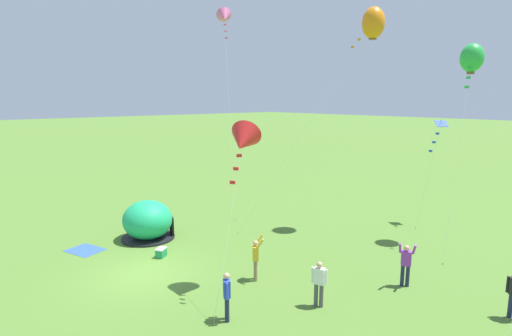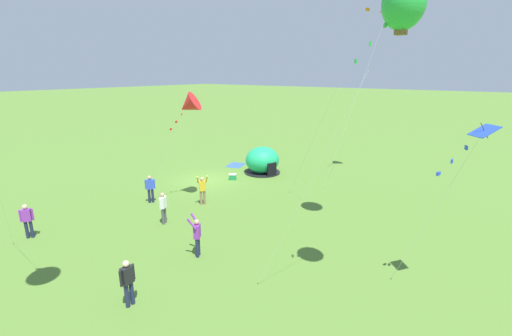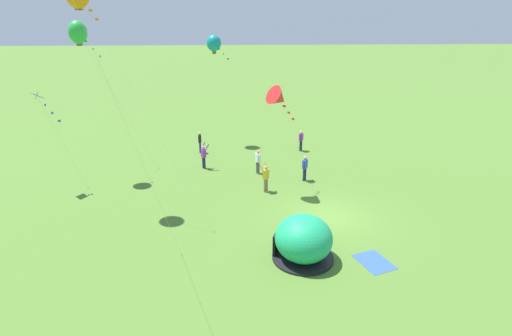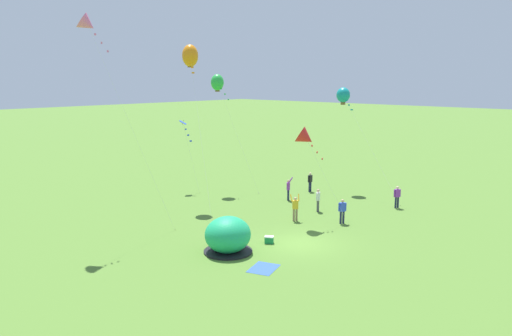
{
  "view_description": "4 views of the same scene",
  "coord_description": "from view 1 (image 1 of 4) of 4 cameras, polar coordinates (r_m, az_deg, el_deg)",
  "views": [
    {
      "loc": [
        15.39,
        -7.12,
        7.49
      ],
      "look_at": [
        1.12,
        5.46,
        4.17
      ],
      "focal_mm": 28.0,
      "sensor_mm": 36.0,
      "label": 1
    },
    {
      "loc": [
        17.21,
        17.37,
        7.75
      ],
      "look_at": [
        0.27,
        4.7,
        1.78
      ],
      "focal_mm": 24.0,
      "sensor_mm": 36.0,
      "label": 2
    },
    {
      "loc": [
        -19.45,
        5.26,
        10.32
      ],
      "look_at": [
        -0.57,
        4.09,
        3.19
      ],
      "focal_mm": 28.0,
      "sensor_mm": 36.0,
      "label": 3
    },
    {
      "loc": [
        -23.1,
        -17.47,
        9.87
      ],
      "look_at": [
        1.4,
        4.88,
        3.88
      ],
      "focal_mm": 35.0,
      "sensor_mm": 36.0,
      "label": 4
    }
  ],
  "objects": [
    {
      "name": "ground_plane",
      "position": [
        18.54,
        -15.62,
        -14.31
      ],
      "size": [
        300.0,
        300.0,
        0.0
      ],
      "primitive_type": "plane",
      "color": "#517A2D"
    },
    {
      "name": "popup_tent",
      "position": [
        22.43,
        -15.21,
        -7.28
      ],
      "size": [
        2.81,
        2.81,
        2.1
      ],
      "color": "#1EAD6B",
      "rests_on": "ground"
    },
    {
      "name": "picnic_blanket",
      "position": [
        22.09,
        -23.23,
        -10.74
      ],
      "size": [
        2.03,
        1.77,
        0.01
      ],
      "primitive_type": "cube",
      "rotation": [
        0.0,
        0.0,
        0.32
      ],
      "color": "#3359A5",
      "rests_on": "ground"
    },
    {
      "name": "cooler_box",
      "position": [
        20.03,
        -13.4,
        -11.66
      ],
      "size": [
        0.6,
        0.65,
        0.44
      ],
      "color": "#1E8C4C",
      "rests_on": "ground"
    },
    {
      "name": "person_near_tent",
      "position": [
        17.48,
        20.62,
        -12.55
      ],
      "size": [
        0.72,
        0.66,
        1.89
      ],
      "color": "#1E2347",
      "rests_on": "ground"
    },
    {
      "name": "person_with_toddler",
      "position": [
        15.15,
        8.99,
        -15.72
      ],
      "size": [
        0.55,
        0.37,
        1.72
      ],
      "color": "#4C4C51",
      "rests_on": "ground"
    },
    {
      "name": "person_flying_kite",
      "position": [
        16.94,
        -0.03,
        -12.62
      ],
      "size": [
        0.72,
        0.68,
        1.89
      ],
      "color": "#8C7251",
      "rests_on": "ground"
    },
    {
      "name": "person_strolling",
      "position": [
        14.19,
        -4.19,
        -17.5
      ],
      "size": [
        0.5,
        0.41,
        1.72
      ],
      "color": "#1E2347",
      "rests_on": "ground"
    },
    {
      "name": "kite_blue",
      "position": [
        25.95,
        24.67,
        4.9
      ],
      "size": [
        0.88,
        2.59,
        6.27
      ],
      "color": "silver",
      "rests_on": "ground"
    },
    {
      "name": "kite_red",
      "position": [
        15.17,
        -1.89,
        3.9
      ],
      "size": [
        2.46,
        3.57,
        6.68
      ],
      "color": "silver",
      "rests_on": "ground"
    },
    {
      "name": "kite_green",
      "position": [
        23.36,
        28.47,
        13.65
      ],
      "size": [
        1.62,
        4.52,
        10.21
      ],
      "color": "silver",
      "rests_on": "ground"
    },
    {
      "name": "kite_pink",
      "position": [
        29.15,
        -4.54,
        20.69
      ],
      "size": [
        4.9,
        3.2,
        13.63
      ],
      "color": "silver",
      "rests_on": "ground"
    },
    {
      "name": "kite_orange",
      "position": [
        24.04,
        16.42,
        19.25
      ],
      "size": [
        4.52,
        7.13,
        12.42
      ],
      "color": "silver",
      "rests_on": "ground"
    }
  ]
}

